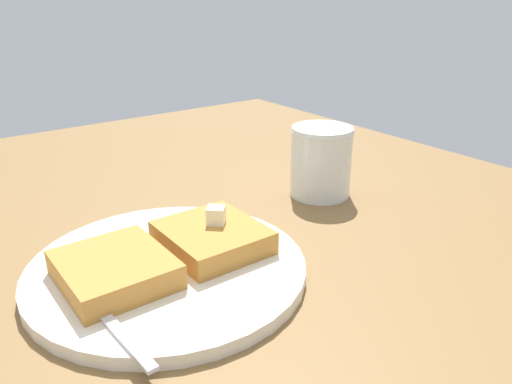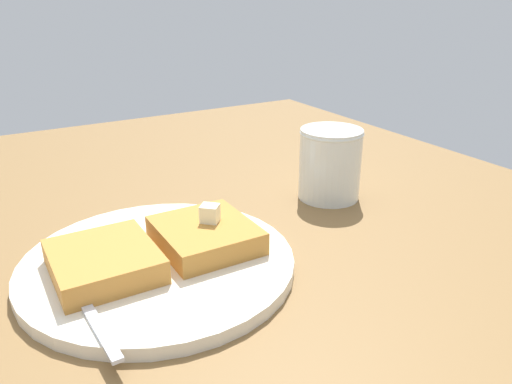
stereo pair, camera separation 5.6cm
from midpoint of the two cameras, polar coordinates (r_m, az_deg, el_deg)
table_surface at (r=53.57cm, az=-15.35°, el=-8.63°), size 115.14×115.14×1.94cm
plate at (r=49.94cm, az=-13.31°, el=-8.55°), size 26.72×26.72×1.30cm
toast_slice_left at (r=51.00cm, az=-8.20°, el=-5.24°), size 9.20×10.12×2.34cm
toast_slice_middle at (r=47.67cm, az=-19.19°, el=-8.45°), size 9.20×10.12×2.34cm
butter_pat_primary at (r=50.79cm, az=-7.77°, el=-2.73°), size 2.41×2.41×1.79cm
fork at (r=44.52cm, az=-21.03°, el=-12.60°), size 2.37×16.05×0.36cm
syrup_jar at (r=66.04cm, az=5.01°, el=3.18°), size 8.17×8.17×9.29cm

